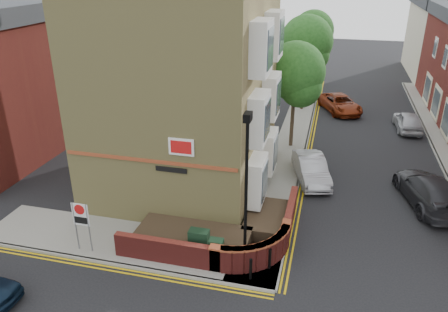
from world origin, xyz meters
TOP-DOWN VIEW (x-y plane):
  - ground at (0.00, 0.00)m, footprint 120.00×120.00m
  - pavement_corner at (-3.50, 1.50)m, footprint 13.00×3.00m
  - pavement_main at (2.00, 16.00)m, footprint 2.00×32.00m
  - kerb_side at (-3.50, 0.00)m, footprint 13.00×0.15m
  - kerb_main_near at (3.00, 16.00)m, footprint 0.15×32.00m
  - kerb_main_far at (11.00, 13.00)m, footprint 0.15×40.00m
  - yellow_lines_side at (-3.50, -0.25)m, footprint 13.00×0.28m
  - yellow_lines_main at (3.25, 16.00)m, footprint 0.28×32.00m
  - corner_building at (-2.84, 8.00)m, footprint 8.95×10.40m
  - garden_wall at (0.00, 2.50)m, footprint 6.80×6.00m
  - lamppost at (1.60, 1.20)m, footprint 0.25×0.50m
  - utility_cabinet_large at (-0.30, 1.30)m, footprint 0.80×0.45m
  - utility_cabinet_small at (0.50, 1.00)m, footprint 0.55×0.40m
  - bollard_near at (2.00, 0.40)m, footprint 0.11×0.11m
  - bollard_far at (2.60, 1.20)m, footprint 0.11×0.11m
  - zone_sign at (-5.00, 0.50)m, footprint 0.72×0.07m
  - far_terrace_cream at (14.50, 38.00)m, footprint 5.40×12.40m
  - tree_near at (2.00, 14.05)m, footprint 3.64×3.65m
  - tree_mid at (2.00, 22.05)m, footprint 4.03×4.03m
  - tree_far at (2.00, 30.05)m, footprint 3.81×3.81m
  - traffic_light_assembly at (2.40, 25.00)m, footprint 0.20×0.16m
  - silver_car_near at (3.60, 9.47)m, footprint 2.55×4.43m
  - red_car_main at (5.00, 22.37)m, footprint 3.99×5.35m
  - grey_car_far at (9.42, 8.27)m, footprint 3.28×5.59m
  - silver_car_far at (9.76, 19.19)m, footprint 1.83×4.07m

SIDE VIEW (x-z plane):
  - ground at x=0.00m, z-range 0.00..0.00m
  - garden_wall at x=0.00m, z-range -0.60..0.60m
  - yellow_lines_side at x=-3.50m, z-range 0.00..0.01m
  - yellow_lines_main at x=3.25m, z-range 0.00..0.01m
  - pavement_corner at x=-3.50m, z-range 0.00..0.12m
  - pavement_main at x=2.00m, z-range 0.00..0.12m
  - kerb_side at x=-3.50m, z-range 0.00..0.12m
  - kerb_main_near at x=3.00m, z-range 0.00..0.12m
  - kerb_main_far at x=11.00m, z-range 0.00..0.12m
  - bollard_near at x=2.00m, z-range 0.12..1.02m
  - bollard_far at x=2.60m, z-range 0.12..1.02m
  - utility_cabinet_small at x=0.50m, z-range 0.12..1.22m
  - red_car_main at x=5.00m, z-range 0.00..1.35m
  - silver_car_far at x=9.76m, z-range 0.00..1.36m
  - silver_car_near at x=3.60m, z-range 0.00..1.38m
  - utility_cabinet_large at x=-0.30m, z-range 0.12..1.32m
  - grey_car_far at x=9.42m, z-range 0.00..1.52m
  - zone_sign at x=-5.00m, z-range 0.54..2.74m
  - traffic_light_assembly at x=2.40m, z-range 0.68..4.88m
  - lamppost at x=1.60m, z-range 0.19..6.49m
  - far_terrace_cream at x=14.50m, z-range 0.05..8.05m
  - tree_near at x=2.00m, z-range 1.35..8.05m
  - tree_far at x=2.00m, z-range 1.41..8.42m
  - tree_mid at x=2.00m, z-range 1.49..8.91m
  - corner_building at x=-2.84m, z-range -0.57..13.03m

